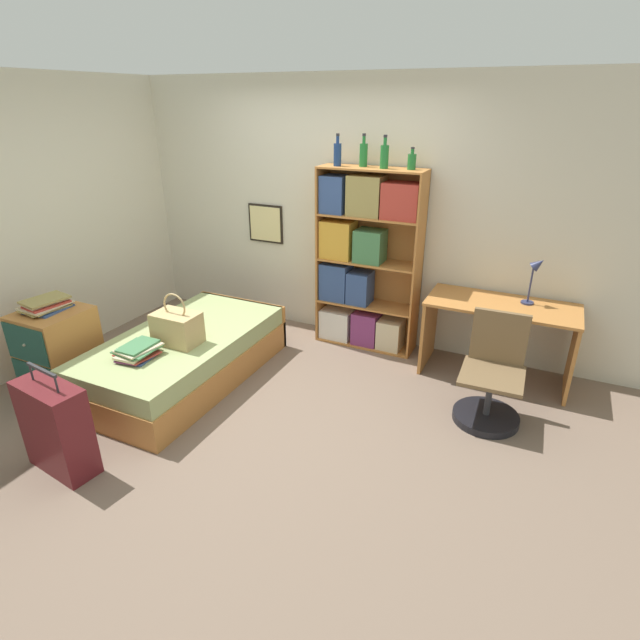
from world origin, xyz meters
TOP-DOWN VIEW (x-y plane):
  - ground_plane at (0.00, 0.00)m, footprint 14.00×14.00m
  - wall_back at (-0.00, 1.59)m, footprint 10.00×0.09m
  - wall_left at (-2.23, 0.00)m, footprint 0.06×10.00m
  - bed at (-0.76, 0.02)m, footprint 1.03×1.93m
  - handbag at (-0.68, -0.14)m, footprint 0.38×0.26m
  - book_stack_on_bed at (-0.81, -0.48)m, footprint 0.32×0.37m
  - suitcase at (-0.74, -1.34)m, footprint 0.55×0.30m
  - dresser at (-1.67, -0.57)m, footprint 0.52×0.56m
  - magazine_pile_on_dresser at (-1.72, -0.55)m, footprint 0.31×0.38m
  - bookcase at (0.40, 1.38)m, footprint 1.01×0.32m
  - bottle_green at (0.14, 1.34)m, footprint 0.07×0.07m
  - bottle_brown at (0.38, 1.41)m, footprint 0.07×0.07m
  - bottle_clear at (0.59, 1.36)m, footprint 0.08×0.08m
  - bottle_blue at (0.84, 1.39)m, footprint 0.07×0.07m
  - desk at (1.78, 1.25)m, footprint 1.28×0.58m
  - desk_lamp at (2.00, 1.35)m, footprint 0.16×0.11m
  - desk_chair at (1.84, 0.55)m, footprint 0.52×0.52m

SIDE VIEW (x-z plane):
  - ground_plane at x=0.00m, z-range 0.00..0.00m
  - bed at x=-0.76m, z-range 0.00..0.44m
  - desk_chair at x=1.84m, z-range -0.17..0.69m
  - suitcase at x=-0.74m, z-range -0.06..0.72m
  - dresser at x=-1.67m, z-range 0.00..0.72m
  - book_stack_on_bed at x=-0.81m, z-range 0.44..0.55m
  - desk at x=1.78m, z-range 0.15..0.87m
  - handbag at x=-0.68m, z-range 0.36..0.81m
  - magazine_pile_on_dresser at x=-1.72m, z-range 0.71..0.82m
  - bookcase at x=0.40m, z-range 0.00..1.79m
  - desk_lamp at x=2.00m, z-range 0.80..1.23m
  - wall_back at x=0.00m, z-range 0.00..2.60m
  - wall_left at x=-2.23m, z-range 0.00..2.60m
  - bottle_blue at x=0.84m, z-range 1.77..1.96m
  - bottle_green at x=0.14m, z-range 1.76..2.04m
  - bottle_clear at x=0.59m, z-range 1.76..2.04m
  - bottle_brown at x=0.38m, z-range 1.76..2.05m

